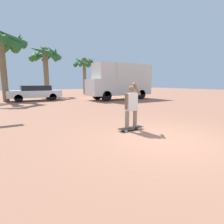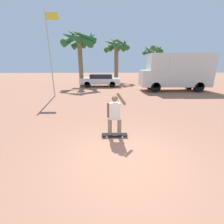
{
  "view_description": "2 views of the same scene",
  "coord_description": "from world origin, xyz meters",
  "px_view_note": "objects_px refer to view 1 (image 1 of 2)",
  "views": [
    {
      "loc": [
        -3.81,
        -3.23,
        1.58
      ],
      "look_at": [
        -0.43,
        2.2,
        0.51
      ],
      "focal_mm": 28.0,
      "sensor_mm": 36.0,
      "label": 1
    },
    {
      "loc": [
        -0.44,
        -3.54,
        2.5
      ],
      "look_at": [
        -0.31,
        2.04,
        0.69
      ],
      "focal_mm": 24.0,
      "sensor_mm": 36.0,
      "label": 2
    }
  ],
  "objects_px": {
    "palm_tree_near_van": "(84,64)",
    "palm_tree_center_background": "(45,57)",
    "skateboard": "(131,128)",
    "camper_van": "(121,80)",
    "palm_tree_far_left": "(1,43)",
    "person_skateboarder": "(131,105)",
    "parked_car_white": "(35,92)"
  },
  "relations": [
    {
      "from": "skateboard",
      "to": "camper_van",
      "type": "bearing_deg",
      "value": 56.88
    },
    {
      "from": "palm_tree_far_left",
      "to": "palm_tree_near_van",
      "type": "bearing_deg",
      "value": 28.48
    },
    {
      "from": "person_skateboarder",
      "to": "palm_tree_near_van",
      "type": "xyz_separation_m",
      "value": [
        6.17,
        18.24,
        3.19
      ]
    },
    {
      "from": "person_skateboarder",
      "to": "palm_tree_center_background",
      "type": "relative_size",
      "value": 0.26
    },
    {
      "from": "camper_van",
      "to": "palm_tree_far_left",
      "type": "relative_size",
      "value": 1.08
    },
    {
      "from": "skateboard",
      "to": "palm_tree_near_van",
      "type": "relative_size",
      "value": 0.18
    },
    {
      "from": "skateboard",
      "to": "palm_tree_center_background",
      "type": "xyz_separation_m",
      "value": [
        0.9,
        17.01,
        4.43
      ]
    },
    {
      "from": "camper_van",
      "to": "palm_tree_near_van",
      "type": "height_order",
      "value": "palm_tree_near_van"
    },
    {
      "from": "person_skateboarder",
      "to": "palm_tree_far_left",
      "type": "height_order",
      "value": "palm_tree_far_left"
    },
    {
      "from": "parked_car_white",
      "to": "palm_tree_center_background",
      "type": "bearing_deg",
      "value": 65.96
    },
    {
      "from": "palm_tree_center_background",
      "to": "palm_tree_near_van",
      "type": "bearing_deg",
      "value": 13.14
    },
    {
      "from": "skateboard",
      "to": "camper_van",
      "type": "xyz_separation_m",
      "value": [
        6.15,
        9.42,
        1.74
      ]
    },
    {
      "from": "parked_car_white",
      "to": "palm_tree_far_left",
      "type": "xyz_separation_m",
      "value": [
        -2.22,
        0.62,
        4.06
      ]
    },
    {
      "from": "skateboard",
      "to": "person_skateboarder",
      "type": "xyz_separation_m",
      "value": [
        -0.0,
        -0.0,
        0.8
      ]
    },
    {
      "from": "camper_van",
      "to": "palm_tree_far_left",
      "type": "distance_m",
      "value": 10.6
    },
    {
      "from": "person_skateboarder",
      "to": "skateboard",
      "type": "bearing_deg",
      "value": 0.0
    },
    {
      "from": "person_skateboarder",
      "to": "parked_car_white",
      "type": "relative_size",
      "value": 0.34
    },
    {
      "from": "parked_car_white",
      "to": "palm_tree_center_background",
      "type": "height_order",
      "value": "palm_tree_center_background"
    },
    {
      "from": "camper_van",
      "to": "skateboard",
      "type": "bearing_deg",
      "value": -123.12
    },
    {
      "from": "camper_van",
      "to": "palm_tree_near_van",
      "type": "bearing_deg",
      "value": 89.87
    },
    {
      "from": "skateboard",
      "to": "palm_tree_far_left",
      "type": "xyz_separation_m",
      "value": [
        -3.35,
        13.08,
        4.72
      ]
    },
    {
      "from": "palm_tree_far_left",
      "to": "skateboard",
      "type": "bearing_deg",
      "value": -75.65
    },
    {
      "from": "palm_tree_near_van",
      "to": "palm_tree_center_background",
      "type": "relative_size",
      "value": 0.89
    },
    {
      "from": "palm_tree_center_background",
      "to": "palm_tree_far_left",
      "type": "distance_m",
      "value": 5.79
    },
    {
      "from": "skateboard",
      "to": "person_skateboarder",
      "type": "distance_m",
      "value": 0.8
    },
    {
      "from": "person_skateboarder",
      "to": "palm_tree_near_van",
      "type": "distance_m",
      "value": 19.52
    },
    {
      "from": "camper_van",
      "to": "palm_tree_near_van",
      "type": "relative_size",
      "value": 1.25
    },
    {
      "from": "palm_tree_near_van",
      "to": "palm_tree_center_background",
      "type": "distance_m",
      "value": 5.43
    },
    {
      "from": "camper_van",
      "to": "palm_tree_far_left",
      "type": "height_order",
      "value": "palm_tree_far_left"
    },
    {
      "from": "parked_car_white",
      "to": "palm_tree_far_left",
      "type": "height_order",
      "value": "palm_tree_far_left"
    },
    {
      "from": "person_skateboarder",
      "to": "palm_tree_far_left",
      "type": "distance_m",
      "value": 14.06
    },
    {
      "from": "skateboard",
      "to": "parked_car_white",
      "type": "height_order",
      "value": "parked_car_white"
    }
  ]
}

